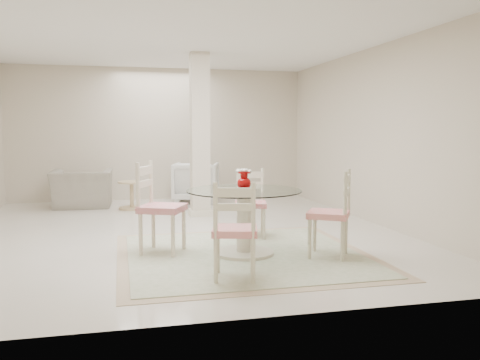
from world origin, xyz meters
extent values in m
plane|color=white|center=(0.00, 0.00, 0.00)|extent=(7.00, 7.00, 0.00)
cube|color=beige|center=(0.00, 3.50, 1.35)|extent=(6.00, 0.02, 2.70)
cube|color=beige|center=(0.00, -3.50, 1.35)|extent=(6.00, 0.02, 2.70)
cube|color=beige|center=(3.00, 0.00, 1.35)|extent=(0.02, 7.00, 2.70)
cube|color=white|center=(0.00, 0.00, 2.70)|extent=(6.00, 7.00, 0.02)
cube|color=beige|center=(0.50, 1.30, 1.35)|extent=(0.30, 0.30, 2.70)
cube|color=tan|center=(0.56, -1.57, 0.00)|extent=(2.84, 2.84, 0.01)
cube|color=beige|center=(0.56, -1.57, 0.01)|extent=(2.60, 2.60, 0.01)
cylinder|color=beige|center=(0.56, -1.57, 0.03)|extent=(0.68, 0.68, 0.05)
cylinder|color=beige|center=(0.56, -1.57, 0.39)|extent=(0.17, 0.17, 0.70)
cylinder|color=beige|center=(0.56, -1.57, 0.73)|extent=(0.28, 0.28, 0.03)
cylinder|color=white|center=(0.56, -1.57, 0.75)|extent=(1.31, 1.31, 0.01)
ellipsoid|color=#9F0405|center=(0.56, -1.57, 0.83)|extent=(0.16, 0.16, 0.15)
cylinder|color=#9F0405|center=(0.56, -1.57, 0.92)|extent=(0.08, 0.08, 0.04)
cylinder|color=#9F0405|center=(0.56, -1.57, 0.95)|extent=(0.14, 0.14, 0.02)
ellipsoid|color=silver|center=(0.56, -1.57, 0.98)|extent=(0.09, 0.09, 0.04)
ellipsoid|color=silver|center=(0.61, -1.55, 0.96)|extent=(0.09, 0.09, 0.04)
ellipsoid|color=silver|center=(0.51, -1.55, 0.97)|extent=(0.09, 0.09, 0.04)
cylinder|color=beige|center=(1.39, -1.64, 0.23)|extent=(0.04, 0.04, 0.46)
cylinder|color=beige|center=(1.21, -1.95, 0.23)|extent=(0.04, 0.04, 0.46)
cylinder|color=beige|center=(1.70, -1.82, 0.23)|extent=(0.04, 0.04, 0.46)
cylinder|color=beige|center=(1.52, -2.13, 0.23)|extent=(0.04, 0.04, 0.46)
cube|color=red|center=(1.45, -1.88, 0.49)|extent=(0.60, 0.60, 0.07)
cube|color=beige|center=(1.63, -1.98, 0.83)|extent=(0.24, 0.36, 0.54)
cylinder|color=beige|center=(0.67, -0.80, 0.21)|extent=(0.04, 0.04, 0.42)
cylinder|color=beige|center=(0.99, -0.87, 0.21)|extent=(0.04, 0.04, 0.42)
cylinder|color=beige|center=(0.74, -0.48, 0.21)|extent=(0.04, 0.04, 0.42)
cylinder|color=beige|center=(1.07, -0.55, 0.21)|extent=(0.04, 0.04, 0.42)
cube|color=red|center=(0.87, -0.67, 0.45)|extent=(0.48, 0.48, 0.06)
cube|color=beige|center=(0.91, -0.50, 0.76)|extent=(0.37, 0.12, 0.50)
cylinder|color=#F7E8CB|center=(-0.25, -1.52, 0.25)|extent=(0.05, 0.05, 0.49)
cylinder|color=#F7E8CB|center=(-0.08, -1.17, 0.25)|extent=(0.05, 0.05, 0.49)
cylinder|color=#F7E8CB|center=(-0.60, -1.35, 0.25)|extent=(0.05, 0.05, 0.49)
cylinder|color=#F7E8CB|center=(-0.43, -1.00, 0.25)|extent=(0.05, 0.05, 0.49)
cube|color=red|center=(-0.34, -1.26, 0.53)|extent=(0.63, 0.63, 0.07)
cube|color=#F7E8CB|center=(-0.53, -1.17, 0.89)|extent=(0.23, 0.41, 0.58)
cylinder|color=beige|center=(0.45, -2.34, 0.22)|extent=(0.04, 0.04, 0.44)
cylinder|color=beige|center=(0.12, -2.26, 0.22)|extent=(0.04, 0.04, 0.44)
cylinder|color=beige|center=(0.37, -2.68, 0.22)|extent=(0.04, 0.04, 0.44)
cylinder|color=beige|center=(0.04, -2.60, 0.22)|extent=(0.04, 0.04, 0.44)
cube|color=red|center=(0.24, -2.47, 0.48)|extent=(0.51, 0.51, 0.07)
cube|color=beige|center=(0.20, -2.66, 0.80)|extent=(0.38, 0.13, 0.52)
imported|color=gray|center=(-1.50, 2.68, 0.35)|extent=(1.11, 0.98, 0.69)
imported|color=white|center=(0.66, 2.88, 0.40)|extent=(1.06, 1.07, 0.80)
cylinder|color=tan|center=(-0.61, 2.23, 0.02)|extent=(0.47, 0.47, 0.04)
cylinder|color=tan|center=(-0.61, 2.23, 0.25)|extent=(0.07, 0.07, 0.45)
cylinder|color=tan|center=(-0.61, 2.23, 0.49)|extent=(0.49, 0.49, 0.03)
camera|label=1|loc=(-0.81, -7.12, 1.43)|focal=38.00mm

